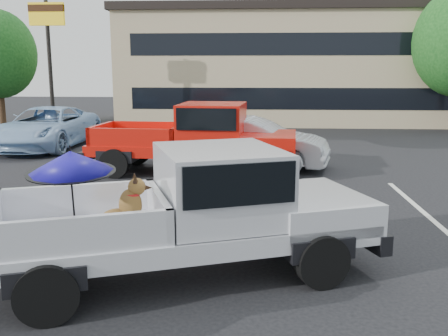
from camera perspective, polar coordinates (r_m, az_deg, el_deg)
The scene contains 10 objects.
ground at distance 9.19m, azimuth 7.17°, elevation -7.84°, with size 90.00×90.00×0.00m, color black.
stripe_left at distance 11.34m, azimuth -8.80°, elevation -4.16°, with size 0.12×5.00×0.01m, color silver.
stripe_right at distance 11.64m, azimuth 21.52°, elevation -4.42°, with size 0.12×5.00×0.01m, color silver.
motel_building at distance 29.77m, azimuth 8.82°, elevation 11.55°, with size 20.40×8.40×6.30m.
motel_sign at distance 24.60m, azimuth -19.50°, elevation 14.52°, with size 1.60×0.22×6.00m.
tree_back at distance 33.35m, azimuth 15.47°, elevation 13.32°, with size 4.68×4.68×7.11m.
silver_pickup at distance 7.25m, azimuth -2.30°, elevation -4.28°, with size 6.02×3.80×2.06m.
red_pickup at distance 14.41m, azimuth -2.06°, elevation 3.75°, with size 6.29×2.64×2.03m.
silver_sedan at distance 15.33m, azimuth 3.16°, elevation 2.91°, with size 1.63×4.67×1.54m, color silver.
blue_suv at distance 20.31m, azimuth -19.60°, elevation 4.37°, with size 2.59×5.62×1.56m, color #95B8DE.
Camera 1 is at (-0.58, -8.67, 3.00)m, focal length 40.00 mm.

